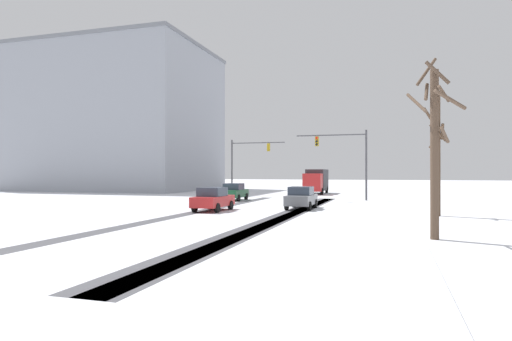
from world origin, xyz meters
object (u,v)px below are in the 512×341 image
at_px(traffic_signal_far_left, 246,157).
at_px(car_dark_green_lead, 234,192).
at_px(office_building_far_left_block, 111,121).
at_px(car_grey_second, 301,198).
at_px(traffic_signal_near_right, 346,153).
at_px(bare_tree_sidewalk_mid, 437,152).
at_px(box_truck_delivery, 316,181).
at_px(bare_tree_sidewalk_near, 435,144).
at_px(car_red_third, 213,199).

bearing_deg(traffic_signal_far_left, car_dark_green_lead, -78.26).
distance_m(traffic_signal_far_left, office_building_far_left_block, 27.75).
height_order(traffic_signal_far_left, car_grey_second, traffic_signal_far_left).
bearing_deg(traffic_signal_near_right, office_building_far_left_block, 154.79).
xyz_separation_m(car_grey_second, bare_tree_sidewalk_mid, (8.91, -2.58, 3.05)).
distance_m(traffic_signal_far_left, traffic_signal_near_right, 14.71).
xyz_separation_m(car_dark_green_lead, box_truck_delivery, (5.31, 15.09, 0.82)).
relative_size(car_grey_second, bare_tree_sidewalk_near, 0.56).
relative_size(traffic_signal_near_right, car_red_third, 1.58).
relative_size(car_dark_green_lead, car_grey_second, 1.01).
distance_m(car_dark_green_lead, bare_tree_sidewalk_mid, 19.99).
bearing_deg(car_grey_second, office_building_far_left_block, 142.41).
bearing_deg(traffic_signal_far_left, bare_tree_sidewalk_near, -59.40).
xyz_separation_m(car_grey_second, office_building_far_left_block, (-35.31, 27.18, 9.82)).
bearing_deg(bare_tree_sidewalk_mid, bare_tree_sidewalk_near, -95.62).
xyz_separation_m(traffic_signal_near_right, car_dark_green_lead, (-10.25, -1.81, -3.64)).
bearing_deg(car_dark_green_lead, traffic_signal_far_left, 101.74).
bearing_deg(bare_tree_sidewalk_near, box_truck_delivery, 106.57).
bearing_deg(traffic_signal_far_left, box_truck_delivery, 35.26).
bearing_deg(car_dark_green_lead, box_truck_delivery, 70.62).
distance_m(traffic_signal_far_left, car_grey_second, 20.55).
distance_m(box_truck_delivery, bare_tree_sidewalk_mid, 27.95).
height_order(traffic_signal_near_right, office_building_far_left_block, office_building_far_left_block).
distance_m(car_red_third, box_truck_delivery, 26.29).
relative_size(car_dark_green_lead, box_truck_delivery, 0.56).
height_order(car_grey_second, office_building_far_left_block, office_building_far_left_block).
height_order(traffic_signal_far_left, traffic_signal_near_right, same).
height_order(traffic_signal_far_left, bare_tree_sidewalk_mid, bare_tree_sidewalk_mid).
height_order(car_dark_green_lead, bare_tree_sidewalk_near, bare_tree_sidewalk_near).
relative_size(traffic_signal_far_left, car_red_third, 1.58).
bearing_deg(box_truck_delivery, car_red_third, -96.20).
height_order(box_truck_delivery, bare_tree_sidewalk_mid, bare_tree_sidewalk_mid).
relative_size(box_truck_delivery, bare_tree_sidewalk_near, 1.01).
xyz_separation_m(traffic_signal_far_left, car_red_third, (4.52, -20.92, -3.64)).
distance_m(traffic_signal_far_left, bare_tree_sidewalk_near, 35.24).
bearing_deg(car_grey_second, traffic_signal_near_right, 76.55).
height_order(car_dark_green_lead, bare_tree_sidewalk_mid, bare_tree_sidewalk_mid).
bearing_deg(traffic_signal_far_left, bare_tree_sidewalk_mid, -46.76).
bearing_deg(traffic_signal_near_right, car_red_third, -121.20).
bearing_deg(box_truck_delivery, car_grey_second, -83.31).
height_order(box_truck_delivery, bare_tree_sidewalk_near, bare_tree_sidewalk_near).
bearing_deg(traffic_signal_near_right, car_grey_second, -103.45).
bearing_deg(car_red_third, bare_tree_sidewalk_mid, 3.09).
bearing_deg(traffic_signal_near_right, traffic_signal_far_left, 146.72).
bearing_deg(office_building_far_left_block, car_dark_green_lead, -35.51).
distance_m(traffic_signal_near_right, car_dark_green_lead, 11.02).
height_order(bare_tree_sidewalk_mid, office_building_far_left_block, office_building_far_left_block).
bearing_deg(car_red_third, car_dark_green_lead, 102.62).
distance_m(car_red_third, bare_tree_sidewalk_mid, 14.75).
relative_size(traffic_signal_far_left, car_grey_second, 1.58).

